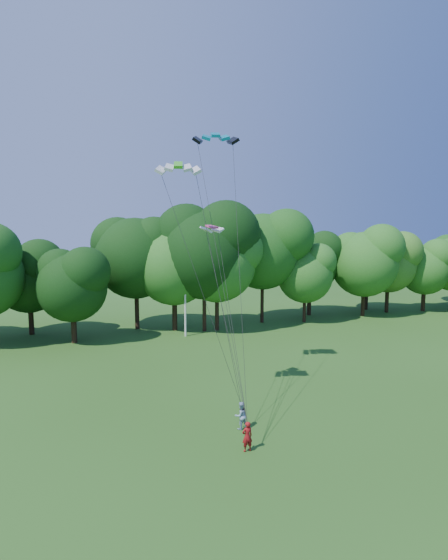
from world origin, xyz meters
name	(u,v)px	position (x,y,z in m)	size (l,w,h in m)	color
ground	(363,553)	(0.00, 0.00, 0.00)	(160.00, 160.00, 0.00)	#244B14
utility_pole	(185,296)	(2.69, 31.98, 4.23)	(1.55, 0.71, 8.23)	silver
kite_flyer_left	(247,436)	(-0.92, 7.83, 0.78)	(0.57, 0.37, 1.55)	maroon
kite_flyer_right	(241,415)	(-0.25, 10.23, 0.78)	(0.76, 0.59, 1.56)	#8FA7C6
kite_teal	(215,135)	(0.87, 17.49, 17.52)	(3.27, 2.12, 0.60)	#04718C
kite_green	(178,165)	(-2.76, 13.73, 14.83)	(2.72, 1.74, 0.57)	green
kite_pink	(212,227)	(-0.15, 15.35, 11.31)	(1.71, 1.31, 0.26)	#E13E7E
tree_back_center	(204,245)	(5.30, 33.54, 9.48)	(10.43, 10.43, 15.18)	#311E13
tree_back_east	(389,259)	(31.81, 35.27, 7.17)	(7.90, 7.90, 11.49)	#392417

